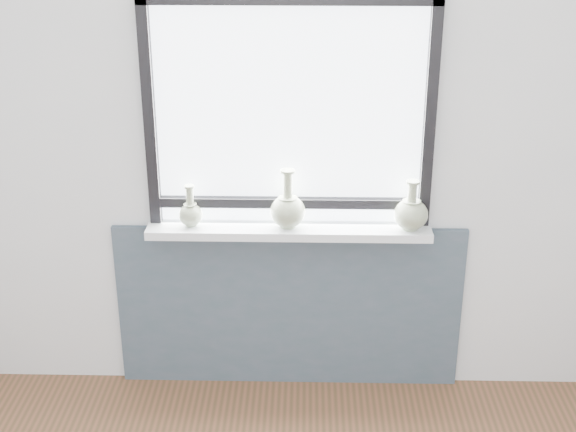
{
  "coord_description": "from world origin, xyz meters",
  "views": [
    {
      "loc": [
        0.08,
        -1.7,
        2.4
      ],
      "look_at": [
        0.0,
        1.55,
        1.02
      ],
      "focal_mm": 50.0,
      "sensor_mm": 36.0,
      "label": 1
    }
  ],
  "objects_px": {
    "vase_a": "(191,213)",
    "vase_c": "(411,213)",
    "windowsill": "(289,230)",
    "vase_b": "(288,209)"
  },
  "relations": [
    {
      "from": "vase_a",
      "to": "vase_c",
      "type": "relative_size",
      "value": 0.84
    },
    {
      "from": "windowsill",
      "to": "vase_a",
      "type": "height_order",
      "value": "vase_a"
    },
    {
      "from": "vase_a",
      "to": "vase_b",
      "type": "xyz_separation_m",
      "value": [
        0.45,
        -0.0,
        0.02
      ]
    },
    {
      "from": "windowsill",
      "to": "vase_c",
      "type": "height_order",
      "value": "vase_c"
    },
    {
      "from": "windowsill",
      "to": "vase_b",
      "type": "xyz_separation_m",
      "value": [
        -0.0,
        -0.0,
        0.11
      ]
    },
    {
      "from": "windowsill",
      "to": "vase_c",
      "type": "bearing_deg",
      "value": -1.68
    },
    {
      "from": "vase_a",
      "to": "vase_b",
      "type": "bearing_deg",
      "value": -0.48
    },
    {
      "from": "windowsill",
      "to": "vase_a",
      "type": "xyz_separation_m",
      "value": [
        -0.46,
        0.0,
        0.08
      ]
    },
    {
      "from": "windowsill",
      "to": "vase_b",
      "type": "relative_size",
      "value": 4.73
    },
    {
      "from": "vase_a",
      "to": "windowsill",
      "type": "bearing_deg",
      "value": -0.29
    }
  ]
}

